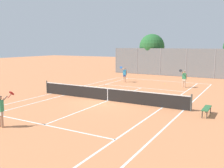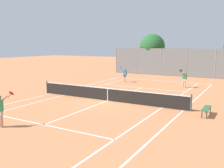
% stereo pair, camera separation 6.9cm
% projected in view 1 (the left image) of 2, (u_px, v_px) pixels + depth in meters
% --- Properties ---
extents(ground_plane, '(120.00, 120.00, 0.00)m').
position_uv_depth(ground_plane, '(108.00, 101.00, 18.24)').
color(ground_plane, '#CC7A4C').
extents(court_line_markings, '(11.10, 23.90, 0.01)m').
position_uv_depth(court_line_markings, '(108.00, 101.00, 18.24)').
color(court_line_markings, silver).
rests_on(court_line_markings, ground).
extents(tennis_net, '(12.00, 0.10, 1.07)m').
position_uv_depth(tennis_net, '(108.00, 94.00, 18.16)').
color(tennis_net, '#474C47').
rests_on(tennis_net, ground).
extents(player_near_side, '(0.67, 0.73, 1.77)m').
position_uv_depth(player_near_side, '(0.00, 109.00, 12.24)').
color(player_near_side, tan).
rests_on(player_near_side, ground).
extents(player_far_left, '(0.56, 0.82, 1.77)m').
position_uv_depth(player_far_left, '(125.00, 74.00, 27.23)').
color(player_far_left, '#D8A884').
rests_on(player_far_left, ground).
extents(player_far_right, '(0.63, 0.76, 1.77)m').
position_uv_depth(player_far_right, '(184.00, 78.00, 23.84)').
color(player_far_right, '#D8A884').
rests_on(player_far_right, ground).
extents(loose_tennis_ball_0, '(0.07, 0.07, 0.07)m').
position_uv_depth(loose_tennis_ball_0, '(165.00, 84.00, 25.98)').
color(loose_tennis_ball_0, '#D1DB33').
rests_on(loose_tennis_ball_0, ground).
extents(loose_tennis_ball_1, '(0.07, 0.07, 0.07)m').
position_uv_depth(loose_tennis_ball_1, '(114.00, 81.00, 27.97)').
color(loose_tennis_ball_1, '#D1DB33').
rests_on(loose_tennis_ball_1, ground).
extents(loose_tennis_ball_2, '(0.07, 0.07, 0.07)m').
position_uv_depth(loose_tennis_ball_2, '(150.00, 102.00, 17.70)').
color(loose_tennis_ball_2, '#D1DB33').
rests_on(loose_tennis_ball_2, ground).
extents(loose_tennis_ball_3, '(0.07, 0.07, 0.07)m').
position_uv_depth(loose_tennis_ball_3, '(97.00, 86.00, 24.54)').
color(loose_tennis_ball_3, '#D1DB33').
rests_on(loose_tennis_ball_3, ground).
extents(loose_tennis_ball_4, '(0.07, 0.07, 0.07)m').
position_uv_depth(loose_tennis_ball_4, '(105.00, 92.00, 21.52)').
color(loose_tennis_ball_4, '#D1DB33').
rests_on(loose_tennis_ball_4, ground).
extents(courtside_bench, '(0.36, 1.50, 0.47)m').
position_uv_depth(courtside_bench, '(207.00, 109.00, 14.35)').
color(courtside_bench, '#2D6638').
rests_on(courtside_bench, ground).
extents(back_fence, '(17.06, 0.08, 3.62)m').
position_uv_depth(back_fence, '(173.00, 62.00, 32.49)').
color(back_fence, gray).
rests_on(back_fence, ground).
extents(tree_behind_left, '(3.54, 3.54, 5.58)m').
position_uv_depth(tree_behind_left, '(152.00, 47.00, 35.45)').
color(tree_behind_left, brown).
rests_on(tree_behind_left, ground).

